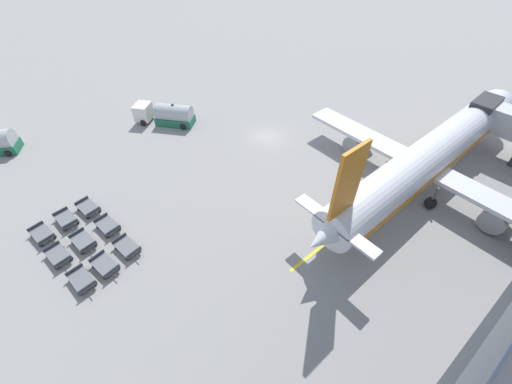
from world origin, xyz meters
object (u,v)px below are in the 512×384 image
(baggage_dolly_row_mid_a_col_c, at_px, (105,265))
(baggage_dolly_row_mid_b_col_c, at_px, (127,247))
(baggage_dolly_row_near_col_a, at_px, (42,234))
(baggage_dolly_row_mid_a_col_b, at_px, (83,241))
(baggage_dolly_row_mid_b_col_b, at_px, (108,226))
(airplane, at_px, (428,157))
(baggage_dolly_row_near_col_b, at_px, (58,256))
(baggage_dolly_row_near_col_c, at_px, (82,280))
(baggage_dolly_row_mid_a_col_a, at_px, (66,219))
(baggage_dolly_row_mid_b_col_a, at_px, (88,208))
(fuel_tanker_primary, at_px, (168,115))

(baggage_dolly_row_mid_a_col_c, distance_m, baggage_dolly_row_mid_b_col_c, 2.37)
(baggage_dolly_row_near_col_a, xyz_separation_m, baggage_dolly_row_mid_a_col_b, (3.33, 2.81, 0.00))
(baggage_dolly_row_mid_b_col_b, bearing_deg, airplane, 63.20)
(airplane, bearing_deg, baggage_dolly_row_mid_a_col_b, -114.37)
(baggage_dolly_row_near_col_b, relative_size, baggage_dolly_row_near_col_c, 1.00)
(baggage_dolly_row_mid_a_col_b, bearing_deg, baggage_dolly_row_mid_a_col_c, 9.90)
(baggage_dolly_row_mid_a_col_a, distance_m, baggage_dolly_row_mid_a_col_c, 7.84)
(baggage_dolly_row_near_col_b, xyz_separation_m, baggage_dolly_row_mid_a_col_c, (3.64, 2.94, 0.00))
(baggage_dolly_row_mid_b_col_a, bearing_deg, baggage_dolly_row_mid_b_col_b, 10.95)
(baggage_dolly_row_near_col_a, height_order, baggage_dolly_row_mid_b_col_a, same)
(baggage_dolly_row_mid_a_col_a, distance_m, baggage_dolly_row_mid_b_col_c, 7.89)
(baggage_dolly_row_mid_a_col_a, xyz_separation_m, baggage_dolly_row_mid_b_col_a, (-0.23, 2.24, 0.00))
(baggage_dolly_row_near_col_c, bearing_deg, baggage_dolly_row_mid_b_col_c, 101.30)
(baggage_dolly_row_mid_a_col_a, xyz_separation_m, baggage_dolly_row_mid_b_col_b, (3.43, 2.95, 0.00))
(airplane, distance_m, baggage_dolly_row_mid_b_col_c, 32.14)
(fuel_tanker_primary, xyz_separation_m, baggage_dolly_row_mid_a_col_b, (14.52, -16.46, -0.85))
(baggage_dolly_row_near_col_c, height_order, baggage_dolly_row_mid_a_col_b, same)
(baggage_dolly_row_mid_a_col_b, relative_size, baggage_dolly_row_mid_b_col_b, 1.00)
(airplane, relative_size, fuel_tanker_primary, 4.83)
(baggage_dolly_row_near_col_c, relative_size, baggage_dolly_row_mid_b_col_a, 1.00)
(baggage_dolly_row_near_col_c, distance_m, baggage_dolly_row_mid_b_col_a, 8.79)
(fuel_tanker_primary, bearing_deg, baggage_dolly_row_mid_a_col_c, -40.64)
(baggage_dolly_row_mid_a_col_a, bearing_deg, baggage_dolly_row_mid_b_col_a, 95.93)
(airplane, xyz_separation_m, baggage_dolly_row_near_col_c, (-10.76, -34.15, -3.06))
(baggage_dolly_row_near_col_a, relative_size, baggage_dolly_row_mid_b_col_a, 1.00)
(baggage_dolly_row_near_col_a, xyz_separation_m, baggage_dolly_row_mid_b_col_b, (2.87, 5.29, 0.00))
(fuel_tanker_primary, xyz_separation_m, baggage_dolly_row_mid_a_col_a, (10.64, -16.94, -0.85))
(airplane, xyz_separation_m, baggage_dolly_row_mid_a_col_c, (-10.97, -32.09, -3.06))
(baggage_dolly_row_mid_b_col_a, distance_m, baggage_dolly_row_mid_b_col_b, 3.73)
(baggage_dolly_row_mid_a_col_b, xyz_separation_m, baggage_dolly_row_mid_b_col_a, (-4.12, 1.77, 0.00))
(baggage_dolly_row_near_col_b, bearing_deg, baggage_dolly_row_mid_b_col_a, 137.13)
(baggage_dolly_row_mid_a_col_a, distance_m, baggage_dolly_row_mid_b_col_a, 2.25)
(fuel_tanker_primary, bearing_deg, baggage_dolly_row_mid_b_col_b, -44.83)
(baggage_dolly_row_near_col_c, relative_size, baggage_dolly_row_mid_a_col_b, 1.00)
(baggage_dolly_row_mid_a_col_c, height_order, baggage_dolly_row_mid_b_col_b, same)
(baggage_dolly_row_mid_a_col_a, relative_size, baggage_dolly_row_mid_a_col_c, 1.00)
(fuel_tanker_primary, distance_m, baggage_dolly_row_mid_a_col_b, 21.97)
(baggage_dolly_row_near_col_a, distance_m, baggage_dolly_row_mid_a_col_b, 4.36)
(baggage_dolly_row_mid_a_col_b, bearing_deg, baggage_dolly_row_near_col_b, -84.20)
(baggage_dolly_row_mid_a_col_b, height_order, baggage_dolly_row_mid_b_col_c, same)
(airplane, bearing_deg, baggage_dolly_row_mid_a_col_a, -119.40)
(baggage_dolly_row_near_col_b, distance_m, baggage_dolly_row_mid_a_col_b, 2.28)
(baggage_dolly_row_mid_b_col_a, bearing_deg, fuel_tanker_primary, 125.30)
(baggage_dolly_row_near_col_a, relative_size, baggage_dolly_row_near_col_c, 1.00)
(baggage_dolly_row_near_col_c, distance_m, baggage_dolly_row_mid_b_col_b, 5.97)
(baggage_dolly_row_near_col_b, height_order, baggage_dolly_row_mid_a_col_c, same)
(baggage_dolly_row_near_col_a, xyz_separation_m, baggage_dolly_row_mid_b_col_c, (6.55, 5.76, 0.00))
(baggage_dolly_row_near_col_c, xyz_separation_m, baggage_dolly_row_mid_b_col_c, (-0.87, 4.34, 0.00))
(baggage_dolly_row_mid_a_col_b, xyz_separation_m, baggage_dolly_row_mid_b_col_c, (3.22, 2.95, 0.00))
(baggage_dolly_row_near_col_b, xyz_separation_m, baggage_dolly_row_mid_b_col_c, (2.99, 5.22, 0.00))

